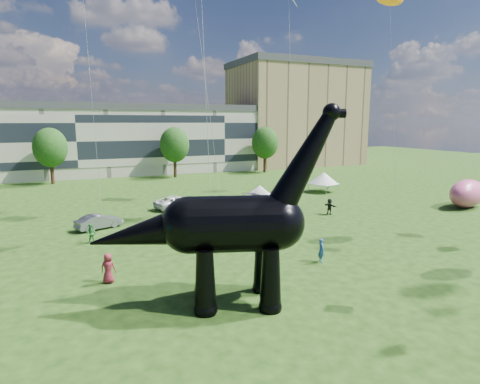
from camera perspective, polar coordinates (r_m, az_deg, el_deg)
name	(u,v)px	position (r m, az deg, el deg)	size (l,w,h in m)	color
ground	(282,311)	(22.03, 5.99, -16.52)	(220.00, 220.00, 0.00)	#16330C
terrace_row	(76,143)	(79.21, -22.32, 6.46)	(78.00, 11.00, 12.00)	beige
apartment_block	(295,117)	(96.05, 7.86, 10.57)	(28.00, 18.00, 22.00)	tan
tree_mid_left	(50,144)	(70.21, -25.42, 6.13)	(5.20, 5.20, 9.44)	#382314
tree_mid_right	(174,142)	(72.42, -9.31, 7.04)	(5.20, 5.20, 9.44)	#382314
tree_far_right	(265,140)	(78.81, 3.57, 7.37)	(5.20, 5.20, 9.44)	#382314
dinosaur_sculpture	(225,228)	(21.52, -2.19, -5.07)	(13.57, 6.11, 11.19)	black
car_grey	(99,222)	(39.43, -19.43, -3.98)	(1.47, 4.21, 1.39)	slate
car_white	(177,202)	(46.46, -8.96, -1.43)	(2.42, 5.26, 1.46)	white
car_dark	(248,204)	(44.10, 1.15, -1.79)	(2.33, 5.74, 1.67)	#595960
gazebo_near	(259,191)	(47.55, 2.79, 0.11)	(4.30, 4.30, 2.40)	white
gazebo_far	(324,178)	(57.75, 11.81, 1.96)	(5.23, 5.23, 2.84)	silver
inflatable_pink	(467,193)	(53.44, 29.59, -0.17)	(6.49, 3.24, 3.24)	#DB5586
visitors	(171,227)	(35.14, -9.81, -4.91)	(57.83, 26.46, 1.89)	#398E3D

